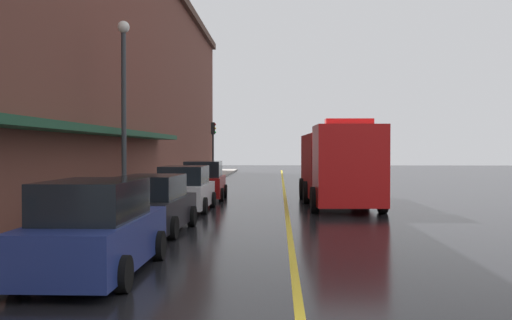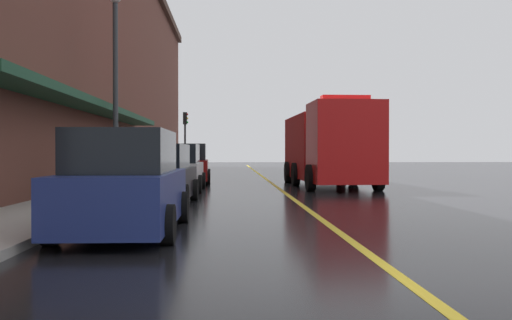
% 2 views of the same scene
% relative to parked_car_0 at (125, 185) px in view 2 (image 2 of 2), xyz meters
% --- Properties ---
extents(ground_plane, '(112.00, 112.00, 0.00)m').
position_rel_parked_car_0_xyz_m(ground_plane, '(3.86, 20.75, -0.86)').
color(ground_plane, black).
extents(sidewalk_left, '(2.40, 70.00, 0.15)m').
position_rel_parked_car_0_xyz_m(sidewalk_left, '(-2.34, 20.75, -0.78)').
color(sidewalk_left, '#ADA8A0').
rests_on(sidewalk_left, ground).
extents(lane_center_stripe, '(0.16, 70.00, 0.01)m').
position_rel_parked_car_0_xyz_m(lane_center_stripe, '(3.86, 20.75, -0.85)').
color(lane_center_stripe, gold).
rests_on(lane_center_stripe, ground).
extents(brick_building_left, '(13.30, 64.00, 13.65)m').
position_rel_parked_car_0_xyz_m(brick_building_left, '(-9.60, 19.75, 5.97)').
color(brick_building_left, brown).
rests_on(brick_building_left, ground).
extents(parked_car_0, '(2.03, 4.80, 1.84)m').
position_rel_parked_car_0_xyz_m(parked_car_0, '(0.00, 0.00, 0.00)').
color(parked_car_0, navy).
rests_on(parked_car_0, ground).
extents(parked_car_1, '(2.11, 4.60, 1.68)m').
position_rel_parked_car_0_xyz_m(parked_car_1, '(-0.13, 5.81, -0.07)').
color(parked_car_1, black).
rests_on(parked_car_1, ground).
extents(parked_car_2, '(2.11, 4.44, 1.77)m').
position_rel_parked_car_0_xyz_m(parked_car_2, '(-0.16, 11.89, -0.03)').
color(parked_car_2, silver).
rests_on(parked_car_2, ground).
extents(parked_car_3, '(2.17, 4.25, 1.85)m').
position_rel_parked_car_0_xyz_m(parked_car_3, '(-0.08, 17.08, 0.00)').
color(parked_car_3, maroon).
rests_on(parked_car_3, ground).
extents(fire_truck, '(3.11, 9.37, 3.59)m').
position_rel_parked_car_0_xyz_m(fire_truck, '(6.11, 14.50, 0.85)').
color(fire_truck, red).
rests_on(fire_truck, ground).
extents(parking_meter_1, '(0.14, 0.18, 1.33)m').
position_rel_parked_car_0_xyz_m(parking_meter_1, '(-1.49, 13.60, 0.20)').
color(parking_meter_1, '#4C4C51').
rests_on(parking_meter_1, sidewalk_left).
extents(street_lamp_left, '(0.44, 0.44, 6.94)m').
position_rel_parked_car_0_xyz_m(street_lamp_left, '(-2.09, 9.99, 3.54)').
color(street_lamp_left, '#33383D').
rests_on(street_lamp_left, sidewalk_left).
extents(traffic_light_near, '(0.38, 0.36, 4.30)m').
position_rel_parked_car_0_xyz_m(traffic_light_near, '(-1.43, 33.31, 2.30)').
color(traffic_light_near, '#232326').
rests_on(traffic_light_near, sidewalk_left).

